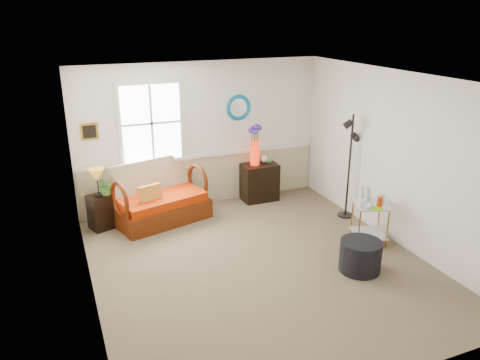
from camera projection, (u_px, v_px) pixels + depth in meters
name	position (u px, v px, depth m)	size (l,w,h in m)	color
floor	(259.00, 264.00, 6.65)	(4.50, 5.00, 0.01)	brown
ceiling	(262.00, 79.00, 5.77)	(4.50, 5.00, 0.01)	white
walls	(260.00, 178.00, 6.21)	(4.51, 5.01, 2.60)	silver
wainscot	(203.00, 180.00, 8.65)	(4.46, 0.02, 0.90)	tan
chair_rail	(203.00, 156.00, 8.49)	(4.46, 0.04, 0.06)	white
window	(151.00, 123.00, 7.93)	(1.14, 0.06, 1.44)	white
picture	(89.00, 132.00, 7.59)	(0.28, 0.03, 0.28)	#BA8E32
mirror	(238.00, 107.00, 8.47)	(0.47, 0.47, 0.07)	#007AA5
loveseat	(160.00, 193.00, 7.89)	(1.53, 0.87, 1.00)	#4A1E06
throw_pillow	(151.00, 197.00, 7.68)	(0.38, 0.10, 0.38)	#C97017
lamp_stand	(100.00, 212.00, 7.65)	(0.33, 0.33, 0.58)	black
table_lamp	(98.00, 183.00, 7.47)	(0.26, 0.26, 0.47)	#B7871F
potted_plant	(106.00, 187.00, 7.57)	(0.31, 0.34, 0.27)	#448133
cabinet	(260.00, 182.00, 8.83)	(0.66, 0.42, 0.70)	black
flower_vase	(255.00, 145.00, 8.58)	(0.22, 0.22, 0.74)	red
side_table	(369.00, 223.00, 7.19)	(0.51, 0.51, 0.64)	#C58623
tabletop_items	(372.00, 197.00, 7.00)	(0.44, 0.44, 0.26)	silver
floor_lamp	(349.00, 167.00, 7.91)	(0.26, 0.26, 1.82)	black
ottoman	(360.00, 256.00, 6.42)	(0.57, 0.57, 0.44)	black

